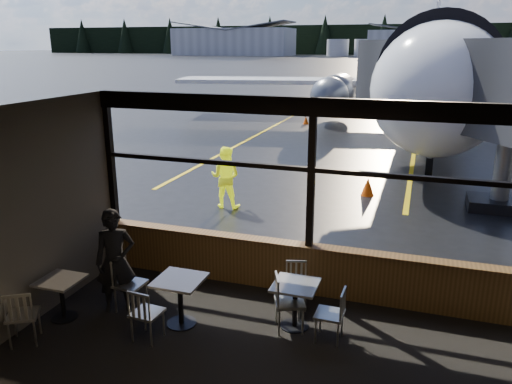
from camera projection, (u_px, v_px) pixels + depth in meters
The scene contains 28 objects.
ground_plane at pixel (420, 63), 118.17m from camera, with size 520.00×520.00×0.00m, color black.
ceiling at pixel (255, 125), 5.32m from camera, with size 8.00×6.00×0.04m, color #38332D.
window_sill at pixel (308, 270), 8.92m from camera, with size 8.00×0.28×0.90m, color brown.
window_header at pixel (314, 107), 8.09m from camera, with size 8.00×0.18×0.30m, color black.
mullion_left at pixel (111, 159), 9.62m from camera, with size 0.12×0.12×2.60m, color black.
mullion_centre at pixel (311, 175), 8.42m from camera, with size 0.12×0.12×2.60m, color black.
window_transom at pixel (312, 170), 8.39m from camera, with size 8.00×0.10×0.08m, color black.
airliner at pixel (439, 19), 26.55m from camera, with size 30.54×36.65×11.20m, color white, non-canonical shape.
jet_bridge at pixel (504, 120), 12.24m from camera, with size 9.49×11.60×5.06m, color #28282A, non-canonical shape.
cafe_table_near at pixel (295, 306), 7.85m from camera, with size 0.69×0.69×0.76m, color #99948D, non-canonical shape.
cafe_table_mid at pixel (181, 302), 7.92m from camera, with size 0.73×0.73×0.80m, color #A39D96, non-canonical shape.
cafe_table_left at pixel (62, 299), 8.10m from camera, with size 0.64×0.64×0.71m, color #9B958F, non-canonical shape.
chair_near_e at pixel (330, 315), 7.47m from camera, with size 0.47×0.47×0.87m, color #B3AEA1, non-canonical shape.
chair_near_w at pixel (290, 303), 7.75m from camera, with size 0.51×0.51×0.94m, color #B9B4A7, non-canonical shape.
chair_near_n at pixel (296, 286), 8.44m from camera, with size 0.44×0.44×0.80m, color #B4B0A3, non-canonical shape.
chair_mid_s at pixel (147, 313), 7.50m from camera, with size 0.48×0.48×0.88m, color beige, non-canonical shape.
chair_mid_w at pixel (130, 284), 8.33m from camera, with size 0.51×0.51×0.94m, color #B1ACA0, non-canonical shape.
chair_left_s at pixel (23, 315), 7.42m from camera, with size 0.49×0.49×0.91m, color #B6B2A4, non-canonical shape.
passenger at pixel (116, 261), 8.24m from camera, with size 0.65×0.42×1.77m, color black.
ground_crew at pixel (225, 177), 13.59m from camera, with size 0.82×0.64×1.69m, color #BFF219.
cone_nose at pixel (368, 187), 14.77m from camera, with size 0.39×0.39×0.54m, color #FF4908.
cone_wing at pixel (306, 120), 28.01m from camera, with size 0.32×0.32×0.45m, color #EA5E07.
hangar_left at pixel (234, 41), 192.36m from camera, with size 45.00×18.00×11.00m, color silver, non-canonical shape.
hangar_mid at pixel (424, 42), 175.84m from camera, with size 38.00×15.00×10.00m, color silver, non-canonical shape.
fuel_tank_a at pixel (338, 48), 182.78m from camera, with size 8.00×8.00×6.00m, color silver.
fuel_tank_b at pixel (365, 48), 179.75m from camera, with size 8.00×8.00×6.00m, color silver.
fuel_tank_c at pixel (394, 48), 176.72m from camera, with size 8.00×8.00×6.00m, color silver.
treeline at pixel (425, 39), 198.29m from camera, with size 360.00×3.00×12.00m, color black.
Camera 1 is at (1.69, -8.03, 4.33)m, focal length 35.00 mm.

